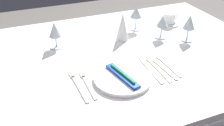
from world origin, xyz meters
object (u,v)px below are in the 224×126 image
object	(u,v)px
toothbrush_package	(122,75)
wine_glass_right	(162,23)
fork_inner	(78,85)
spoon_dessert	(161,66)
wine_glass_centre	(55,31)
spoon_tea	(165,63)
dinner_plate	(122,79)
wine_glass_far	(189,23)
dinner_knife	(151,70)
coffee_cup_left	(170,18)
wine_glass_left	(136,14)
spoon_soup	(155,66)
fork_outer	(87,84)
napkin_folded	(123,26)

from	to	relation	value
toothbrush_package	wine_glass_right	distance (m)	0.49
fork_inner	spoon_dessert	distance (m)	0.41
wine_glass_centre	wine_glass_right	bearing A→B (deg)	-10.28
wine_glass_right	wine_glass_centre	bearing A→B (deg)	169.72
spoon_dessert	spoon_tea	xyz separation A→B (m)	(0.03, 0.01, -0.00)
dinner_plate	wine_glass_far	distance (m)	0.55
dinner_knife	toothbrush_package	bearing A→B (deg)	-173.18
coffee_cup_left	toothbrush_package	bearing A→B (deg)	-139.19
fork_inner	toothbrush_package	bearing A→B (deg)	-9.70
fork_inner	coffee_cup_left	xyz separation A→B (m)	(0.72, 0.42, 0.04)
fork_inner	wine_glass_left	bearing A→B (deg)	41.54
spoon_dessert	coffee_cup_left	world-z (taller)	coffee_cup_left
fork_inner	coffee_cup_left	world-z (taller)	coffee_cup_left
toothbrush_package	spoon_soup	world-z (taller)	toothbrush_package
dinner_plate	fork_outer	bearing A→B (deg)	169.32
spoon_soup	dinner_knife	bearing A→B (deg)	-146.08
wine_glass_centre	toothbrush_package	bearing A→B (deg)	-63.78
fork_inner	wine_glass_centre	xyz separation A→B (m)	(-0.01, 0.38, 0.09)
spoon_dessert	wine_glass_far	xyz separation A→B (m)	(0.28, 0.19, 0.10)
fork_inner	spoon_tea	size ratio (longest dim) A/B	1.08
fork_outer	spoon_dessert	distance (m)	0.37
wine_glass_left	napkin_folded	xyz separation A→B (m)	(-0.13, -0.10, -0.02)
wine_glass_centre	dinner_plate	bearing A→B (deg)	-63.78
dinner_plate	wine_glass_centre	bearing A→B (deg)	116.22
dinner_knife	wine_glass_far	xyz separation A→B (m)	(0.34, 0.21, 0.10)
spoon_soup	wine_glass_right	xyz separation A→B (m)	(0.19, 0.26, 0.09)
spoon_tea	dinner_knife	bearing A→B (deg)	-160.78
fork_outer	dinner_plate	bearing A→B (deg)	-10.68
fork_outer	spoon_soup	bearing A→B (deg)	2.40
spoon_soup	spoon_dessert	bearing A→B (deg)	-12.39
spoon_dessert	dinner_plate	bearing A→B (deg)	-170.24
spoon_soup	fork_inner	bearing A→B (deg)	-178.51
dinner_plate	wine_glass_centre	distance (m)	0.47
dinner_knife	spoon_dessert	world-z (taller)	spoon_dessert
spoon_dessert	spoon_soup	bearing A→B (deg)	167.61
dinner_knife	wine_glass_centre	bearing A→B (deg)	132.12
toothbrush_package	wine_glass_centre	xyz separation A→B (m)	(-0.20, 0.41, 0.07)
spoon_tea	wine_glass_far	xyz separation A→B (m)	(0.25, 0.17, 0.10)
dinner_plate	fork_inner	bearing A→B (deg)	170.30
dinner_plate	spoon_tea	world-z (taller)	dinner_plate
coffee_cup_left	wine_glass_left	distance (m)	0.24
fork_inner	spoon_soup	world-z (taller)	spoon_soup
toothbrush_package	spoon_dessert	distance (m)	0.22
spoon_soup	spoon_dessert	xyz separation A→B (m)	(0.03, -0.01, 0.00)
wine_glass_left	napkin_folded	distance (m)	0.16
wine_glass_centre	wine_glass_far	bearing A→B (deg)	-14.80
spoon_tea	wine_glass_right	distance (m)	0.30
napkin_folded	dinner_plate	bearing A→B (deg)	-113.85
spoon_dessert	wine_glass_far	world-z (taller)	wine_glass_far
napkin_folded	toothbrush_package	bearing A→B (deg)	-113.85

